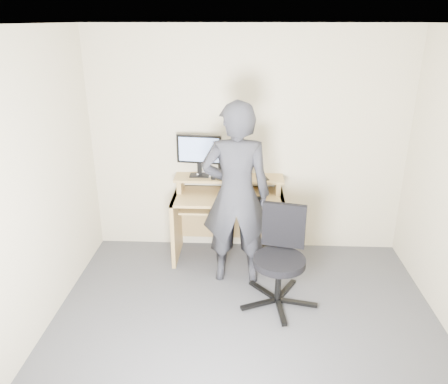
# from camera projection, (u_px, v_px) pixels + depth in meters

# --- Properties ---
(ground) EXTENTS (3.50, 3.50, 0.00)m
(ground) POSITION_uv_depth(u_px,v_px,m) (245.00, 344.00, 3.65)
(ground) COLOR #4D4E52
(ground) RESTS_ON ground
(back_wall) EXTENTS (3.50, 0.02, 2.50)m
(back_wall) POSITION_uv_depth(u_px,v_px,m) (248.00, 144.00, 4.82)
(back_wall) COLOR beige
(back_wall) RESTS_ON ground
(ceiling) EXTENTS (3.50, 3.50, 0.02)m
(ceiling) POSITION_uv_depth(u_px,v_px,m) (252.00, 25.00, 2.73)
(ceiling) COLOR white
(ceiling) RESTS_ON back_wall
(desk) EXTENTS (1.20, 0.60, 0.91)m
(desk) POSITION_uv_depth(u_px,v_px,m) (229.00, 210.00, 4.88)
(desk) COLOR tan
(desk) RESTS_ON ground
(monitor) EXTENTS (0.49, 0.14, 0.47)m
(monitor) POSITION_uv_depth(u_px,v_px,m) (199.00, 152.00, 4.74)
(monitor) COLOR black
(monitor) RESTS_ON desk
(external_drive) EXTENTS (0.09, 0.14, 0.20)m
(external_drive) POSITION_uv_depth(u_px,v_px,m) (222.00, 167.00, 4.81)
(external_drive) COLOR black
(external_drive) RESTS_ON desk
(travel_mug) EXTENTS (0.09, 0.09, 0.19)m
(travel_mug) POSITION_uv_depth(u_px,v_px,m) (239.00, 170.00, 4.75)
(travel_mug) COLOR silver
(travel_mug) RESTS_ON desk
(smartphone) EXTENTS (0.10, 0.14, 0.01)m
(smartphone) POSITION_uv_depth(u_px,v_px,m) (264.00, 178.00, 4.76)
(smartphone) COLOR black
(smartphone) RESTS_ON desk
(charger) EXTENTS (0.06, 0.05, 0.03)m
(charger) POSITION_uv_depth(u_px,v_px,m) (213.00, 178.00, 4.73)
(charger) COLOR black
(charger) RESTS_ON desk
(headphones) EXTENTS (0.17, 0.17, 0.06)m
(headphones) POSITION_uv_depth(u_px,v_px,m) (204.00, 175.00, 4.85)
(headphones) COLOR silver
(headphones) RESTS_ON desk
(keyboard) EXTENTS (0.49, 0.31, 0.03)m
(keyboard) POSITION_uv_depth(u_px,v_px,m) (231.00, 206.00, 4.68)
(keyboard) COLOR black
(keyboard) RESTS_ON desk
(mouse) EXTENTS (0.11, 0.09, 0.04)m
(mouse) POSITION_uv_depth(u_px,v_px,m) (260.00, 198.00, 4.62)
(mouse) COLOR black
(mouse) RESTS_ON desk
(office_chair) EXTENTS (0.73, 0.72, 0.92)m
(office_chair) POSITION_uv_depth(u_px,v_px,m) (281.00, 253.00, 4.06)
(office_chair) COLOR black
(office_chair) RESTS_ON ground
(person) EXTENTS (0.68, 0.45, 1.86)m
(person) POSITION_uv_depth(u_px,v_px,m) (236.00, 195.00, 4.26)
(person) COLOR black
(person) RESTS_ON ground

